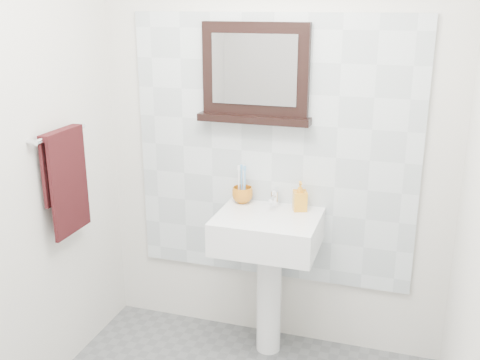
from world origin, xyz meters
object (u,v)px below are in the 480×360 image
hand_towel (66,174)px  pedestal_sink (268,246)px  toothbrush_cup (242,195)px  framed_mirror (255,76)px  soap_dispenser (300,196)px

hand_towel → pedestal_sink: bearing=21.0°
toothbrush_cup → framed_mirror: size_ratio=0.19×
toothbrush_cup → framed_mirror: framed_mirror is taller
toothbrush_cup → pedestal_sink: bearing=-37.1°
toothbrush_cup → hand_towel: size_ratio=0.21×
soap_dispenser → hand_towel: hand_towel is taller
pedestal_sink → framed_mirror: bearing=125.5°
toothbrush_cup → soap_dispenser: (0.34, -0.02, 0.03)m
pedestal_sink → hand_towel: bearing=-159.0°
pedestal_sink → soap_dispenser: soap_dispenser is taller
soap_dispenser → framed_mirror: framed_mirror is taller
pedestal_sink → soap_dispenser: size_ratio=5.91×
toothbrush_cup → soap_dispenser: size_ratio=0.73×
pedestal_sink → framed_mirror: (-0.13, 0.19, 0.90)m
soap_dispenser → hand_towel: bearing=-177.1°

